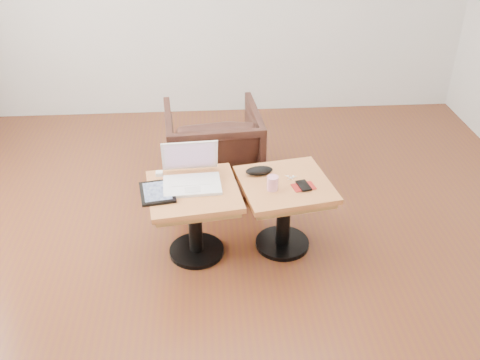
{
  "coord_description": "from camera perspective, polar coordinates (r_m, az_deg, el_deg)",
  "views": [
    {
      "loc": [
        -0.19,
        -2.61,
        2.18
      ],
      "look_at": [
        0.0,
        0.06,
        0.53
      ],
      "focal_mm": 40.0,
      "sensor_mm": 36.0,
      "label": 1
    }
  ],
  "objects": [
    {
      "name": "striped_cup",
      "position": [
        3.14,
        3.49,
        -0.33
      ],
      "size": [
        0.08,
        0.08,
        0.09
      ],
      "primitive_type": "cylinder",
      "rotation": [
        0.0,
        0.0,
        -0.15
      ],
      "color": "#D4386C",
      "rests_on": "side_table_right"
    },
    {
      "name": "armchair",
      "position": [
        3.96,
        -2.9,
        3.44
      ],
      "size": [
        0.72,
        0.74,
        0.63
      ],
      "primitive_type": "imported",
      "rotation": [
        0.0,
        0.0,
        3.22
      ],
      "color": "black",
      "rests_on": "ground"
    },
    {
      "name": "laptop",
      "position": [
        3.21,
        -5.21,
        0.51
      ],
      "size": [
        0.36,
        0.33,
        0.24
      ],
      "rotation": [
        0.0,
        0.0,
        0.06
      ],
      "color": "white",
      "rests_on": "side_table_left"
    },
    {
      "name": "charging_adapter",
      "position": [
        3.32,
        -8.61,
        0.69
      ],
      "size": [
        0.04,
        0.04,
        0.02
      ],
      "primitive_type": "cube",
      "rotation": [
        0.0,
        0.0,
        -0.03
      ],
      "color": "white",
      "rests_on": "side_table_left"
    },
    {
      "name": "earbuds_tangle",
      "position": [
        3.28,
        5.43,
        0.34
      ],
      "size": [
        0.06,
        0.04,
        0.01
      ],
      "color": "white",
      "rests_on": "side_table_right"
    },
    {
      "name": "side_table_left",
      "position": [
        3.23,
        -4.91,
        -2.75
      ],
      "size": [
        0.59,
        0.59,
        0.48
      ],
      "rotation": [
        0.0,
        0.0,
        0.13
      ],
      "color": "black",
      "rests_on": "ground"
    },
    {
      "name": "side_table_right",
      "position": [
        3.3,
        4.77,
        -2.0
      ],
      "size": [
        0.61,
        0.61,
        0.48
      ],
      "rotation": [
        0.0,
        0.0,
        0.17
      ],
      "color": "black",
      "rests_on": "ground"
    },
    {
      "name": "phone_on_sleeve",
      "position": [
        3.19,
        6.8,
        -0.65
      ],
      "size": [
        0.15,
        0.13,
        0.02
      ],
      "rotation": [
        0.0,
        0.0,
        0.22
      ],
      "color": "maroon",
      "rests_on": "side_table_right"
    },
    {
      "name": "tablet",
      "position": [
        3.15,
        -8.81,
        -1.3
      ],
      "size": [
        0.23,
        0.28,
        0.02
      ],
      "rotation": [
        0.0,
        0.0,
        0.16
      ],
      "color": "black",
      "rests_on": "side_table_left"
    },
    {
      "name": "room_shell",
      "position": [
        2.75,
        0.06,
        14.03
      ],
      "size": [
        4.52,
        4.52,
        2.71
      ],
      "color": "#57291A",
      "rests_on": "ground"
    },
    {
      "name": "glasses_case",
      "position": [
        3.29,
        2.06,
        1.01
      ],
      "size": [
        0.18,
        0.09,
        0.05
      ],
      "primitive_type": "ellipsoid",
      "rotation": [
        0.0,
        0.0,
        0.11
      ],
      "color": "black",
      "rests_on": "side_table_right"
    }
  ]
}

